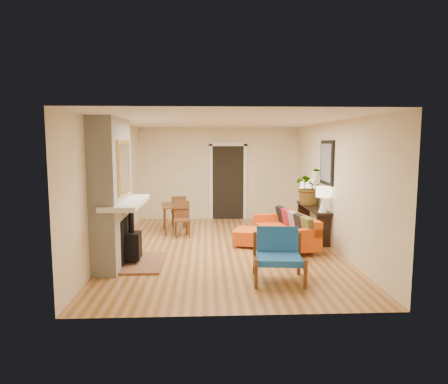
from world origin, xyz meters
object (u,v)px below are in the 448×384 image
Objects in this scene: console_table at (313,213)px; lamp_far at (306,188)px; blue_chair at (278,252)px; lamp_near at (323,196)px; sofa at (288,231)px; houseplant at (310,186)px; dining_table at (178,210)px; ottoman at (251,236)px.

console_table is 3.43× the size of lamp_far.
lamp_near is at bearing 57.01° from blue_chair.
sofa is 2.28× the size of houseplant.
blue_chair reaches higher than sofa.
sofa is 1.03m from lamp_near.
sofa is 2.83m from dining_table.
sofa is 2.37× the size of ottoman.
ottoman is 1.98m from houseplant.
lamp_near is at bearing -90.00° from lamp_far.
lamp_near is (3.15, -1.51, 0.52)m from dining_table.
sofa is 1.02m from console_table.
dining_table is 2.88× the size of lamp_near.
lamp_near is 1.44m from lamp_far.
lamp_far is at bearing 90.00° from console_table.
dining_table is 1.79× the size of houseplant.
sofa is at bearing 74.26° from blue_chair.
sofa is 3.68× the size of lamp_far.
lamp_far reaches higher than dining_table.
lamp_far is (0.71, 1.37, 0.74)m from sofa.
console_table is (3.15, -0.75, 0.04)m from dining_table.
lamp_near reaches higher than ottoman.
lamp_far is (1.49, 1.33, 0.86)m from ottoman.
houseplant is (1.29, 3.00, 0.72)m from blue_chair.
ottoman is at bearing 95.21° from blue_chair.
lamp_far is at bearing 90.00° from lamp_near.
console_table reaches higher than ottoman.
blue_chair is 3.97m from dining_table.
lamp_far is 0.62× the size of houseplant.
ottoman is at bearing -138.21° from lamp_far.
ottoman is 2.13m from blue_chair.
console_table is 0.90m from lamp_near.
ottoman is 2.18m from lamp_far.
lamp_near reaches higher than sofa.
sofa is at bearing -136.21° from console_table.
houseplant is at bearing -91.30° from lamp_far.
blue_chair reaches higher than console_table.
lamp_far is (0.00, 1.44, 0.00)m from lamp_near.
blue_chair reaches higher than ottoman.
blue_chair is 3.05m from console_table.
ottoman is 1.67m from console_table.
lamp_near is at bearing -5.54° from sofa.
ottoman is at bearing -156.58° from console_table.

